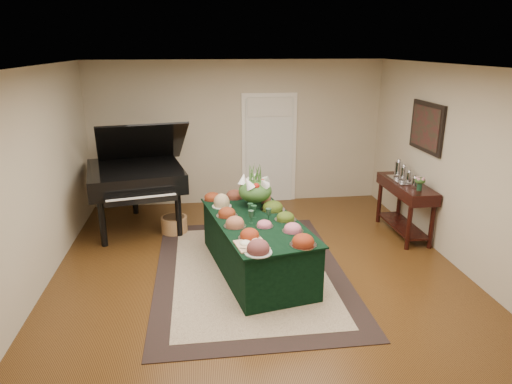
{
  "coord_description": "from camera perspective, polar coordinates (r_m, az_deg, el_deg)",
  "views": [
    {
      "loc": [
        -0.75,
        -5.51,
        2.94
      ],
      "look_at": [
        0.0,
        0.3,
        1.05
      ],
      "focal_mm": 32.0,
      "sensor_mm": 36.0,
      "label": 1
    }
  ],
  "objects": [
    {
      "name": "wicker_basket",
      "position": [
        7.62,
        -10.18,
        -4.03
      ],
      "size": [
        0.43,
        0.43,
        0.27
      ],
      "primitive_type": "cylinder",
      "color": "olive",
      "rests_on": "ground"
    },
    {
      "name": "kitchen_doorway",
      "position": [
        8.8,
        1.65,
        5.28
      ],
      "size": [
        1.05,
        0.07,
        2.1
      ],
      "color": "white",
      "rests_on": "ground"
    },
    {
      "name": "ground",
      "position": [
        6.29,
        0.36,
        -9.98
      ],
      "size": [
        6.0,
        6.0,
        0.0
      ],
      "primitive_type": "plane",
      "color": "#311B0B",
      "rests_on": "ground"
    },
    {
      "name": "wall_painting",
      "position": [
        7.48,
        20.54,
        7.59
      ],
      "size": [
        0.05,
        0.95,
        0.75
      ],
      "color": "black",
      "rests_on": "ground"
    },
    {
      "name": "buffet_table",
      "position": [
        6.19,
        0.03,
        -6.63
      ],
      "size": [
        1.43,
        2.34,
        0.74
      ],
      "color": "black",
      "rests_on": "ground"
    },
    {
      "name": "food_platters",
      "position": [
        6.11,
        -0.3,
        -2.75
      ],
      "size": [
        1.28,
        2.41,
        0.15
      ],
      "color": "#B9C3B9",
      "rests_on": "buffet_table"
    },
    {
      "name": "pink_bouquet",
      "position": [
        7.18,
        19.82,
        1.28
      ],
      "size": [
        0.17,
        0.17,
        0.22
      ],
      "color": "#153521",
      "rests_on": "mahogany_sideboard"
    },
    {
      "name": "green_goblets",
      "position": [
        6.03,
        -0.01,
        -2.65
      ],
      "size": [
        0.31,
        0.35,
        0.18
      ],
      "color": "#153521",
      "rests_on": "buffet_table"
    },
    {
      "name": "floral_centerpiece",
      "position": [
        6.45,
        -0.11,
        0.65
      ],
      "size": [
        0.5,
        0.5,
        0.5
      ],
      "color": "#153521",
      "rests_on": "buffet_table"
    },
    {
      "name": "cutting_board",
      "position": [
        5.29,
        -0.63,
        -6.34
      ],
      "size": [
        0.41,
        0.41,
        0.1
      ],
      "color": "tan",
      "rests_on": "buffet_table"
    },
    {
      "name": "grand_piano",
      "position": [
        7.73,
        -14.78,
        2.06
      ],
      "size": [
        1.8,
        2.01,
        1.81
      ],
      "color": "black",
      "rests_on": "ground"
    },
    {
      "name": "tea_service",
      "position": [
        7.63,
        18.11,
        2.17
      ],
      "size": [
        0.34,
        0.74,
        0.3
      ],
      "color": "silver",
      "rests_on": "mahogany_sideboard"
    },
    {
      "name": "area_rug",
      "position": [
        6.31,
        -0.77,
        -9.83
      ],
      "size": [
        2.52,
        3.53,
        0.01
      ],
      "color": "black",
      "rests_on": "ground"
    },
    {
      "name": "mahogany_sideboard",
      "position": [
        7.63,
        18.21,
        -0.29
      ],
      "size": [
        0.45,
        1.35,
        0.88
      ],
      "color": "black",
      "rests_on": "ground"
    }
  ]
}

